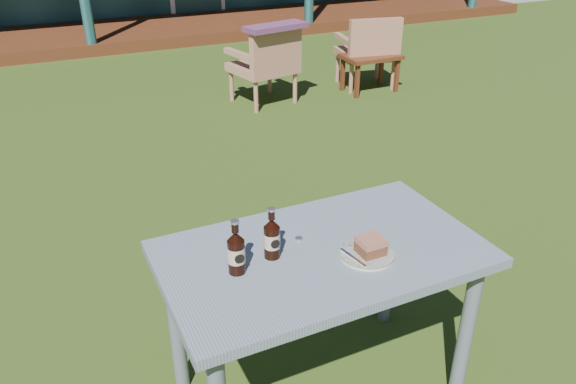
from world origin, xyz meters
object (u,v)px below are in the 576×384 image
plate (367,254)px  cola_bottle_far (236,252)px  cola_bottle_near (272,238)px  side_table (371,60)px  cafe_table (322,272)px  cake_slice (371,246)px  armchair_right (369,48)px  armchair_left (267,62)px

plate → cola_bottle_far: bearing=166.8°
cola_bottle_near → side_table: 4.39m
plate → cafe_table: bearing=140.9°
cake_slice → armchair_right: 4.44m
cola_bottle_near → armchair_right: bearing=52.6°
cake_slice → cola_bottle_near: size_ratio=0.46×
plate → armchair_left: (1.19, 3.67, -0.29)m
cake_slice → armchair_left: size_ratio=0.12×
plate → side_table: (2.36, 3.59, -0.39)m
cola_bottle_near → cola_bottle_far: (-0.15, -0.03, 0.00)m
cola_bottle_far → side_table: cola_bottle_far is taller
cola_bottle_near → armchair_left: bearing=66.9°
cafe_table → side_table: cafe_table is taller
cola_bottle_near → armchair_right: 4.50m
cake_slice → armchair_right: cake_slice is taller
cafe_table → plate: size_ratio=5.88×
cake_slice → cola_bottle_near: 0.36m
plate → side_table: bearing=56.6°
armchair_left → plate: bearing=-108.0°
plate → cola_bottle_far: (-0.46, 0.11, 0.08)m
cola_bottle_far → cafe_table: bearing=-0.9°
cola_bottle_near → armchair_right: cola_bottle_near is taller
cake_slice → cafe_table: bearing=140.6°
cola_bottle_near → cola_bottle_far: 0.15m
cafe_table → cola_bottle_far: cola_bottle_far is taller
cola_bottle_far → armchair_right: 4.62m
armchair_left → side_table: 1.18m
plate → armchair_right: 4.43m
plate → cake_slice: (0.01, -0.01, 0.04)m
side_table → cola_bottle_far: bearing=-129.1°
cake_slice → cola_bottle_far: 0.49m
cafe_table → cola_bottle_near: (-0.19, 0.04, 0.18)m
cola_bottle_near → side_table: (2.68, 3.45, -0.46)m
cola_bottle_near → cake_slice: bearing=-25.0°
plate → armchair_right: bearing=57.0°
armchair_right → cafe_table: bearing=-125.2°
cola_bottle_near → armchair_left: cola_bottle_near is taller
cola_bottle_far → side_table: (2.83, 3.48, -0.46)m
cola_bottle_far → armchair_left: bearing=65.1°
side_table → plate: bearing=-123.4°
plate → armchair_right: armchair_right is taller
cafe_table → side_table: size_ratio=2.00×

